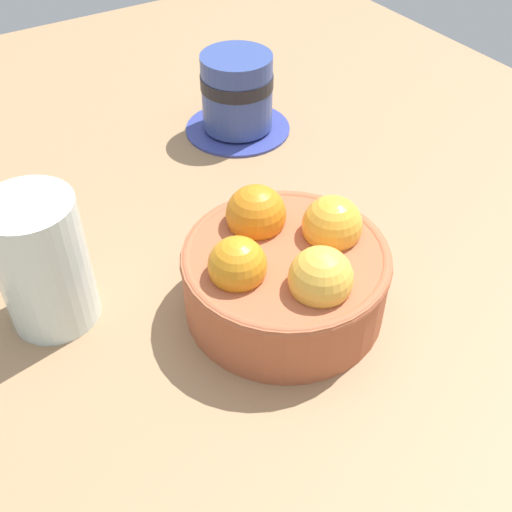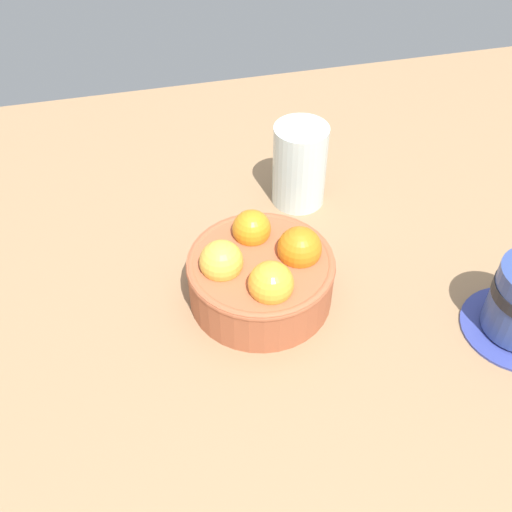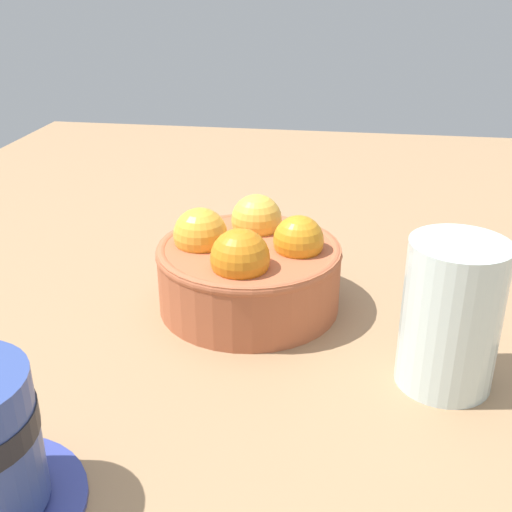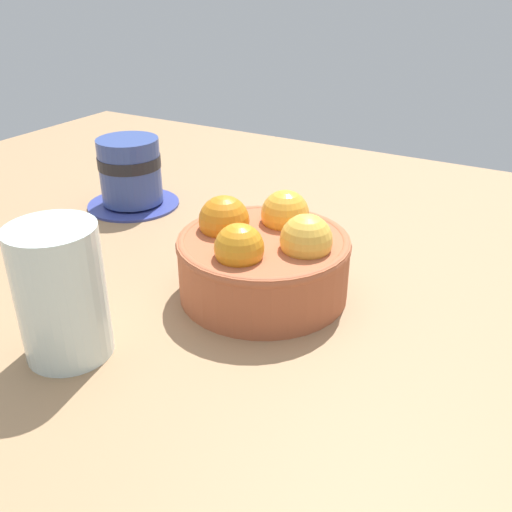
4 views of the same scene
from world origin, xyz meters
TOP-DOWN VIEW (x-y plane):
  - ground_plane at (0.00, 0.00)cm, footprint 127.62×95.16cm
  - terracotta_bowl at (-0.02, 0.04)cm, footprint 15.40×15.40cm
  - water_glass at (-8.63, -15.16)cm, footprint 6.60×6.60cm

SIDE VIEW (x-z plane):
  - ground_plane at x=0.00cm, z-range -4.03..0.00cm
  - terracotta_bowl at x=-0.02cm, z-range -0.58..8.03cm
  - water_glass at x=-8.63cm, z-range 0.00..10.56cm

